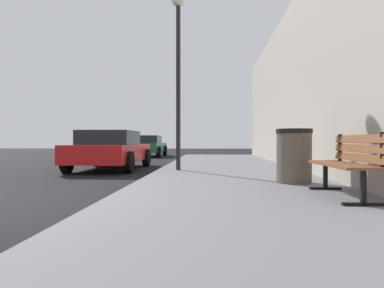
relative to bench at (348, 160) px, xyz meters
The scene contains 6 objects.
sidewalk 1.52m from the bench, behind, with size 4.00×32.00×0.15m, color slate.
bench is the anchor object (origin of this frame).
trash_bin 1.70m from the bench, 102.56° to the left, with size 0.67×0.67×1.01m.
street_lamp 5.97m from the bench, 121.96° to the left, with size 0.36×0.36×4.78m.
car_red 8.33m from the bench, 128.88° to the left, with size 2.06×4.46×1.27m.
car_green 17.45m from the bench, 109.51° to the left, with size 2.06×4.45×1.27m.
Camera 1 is at (3.46, -4.93, 0.93)m, focal length 33.42 mm.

